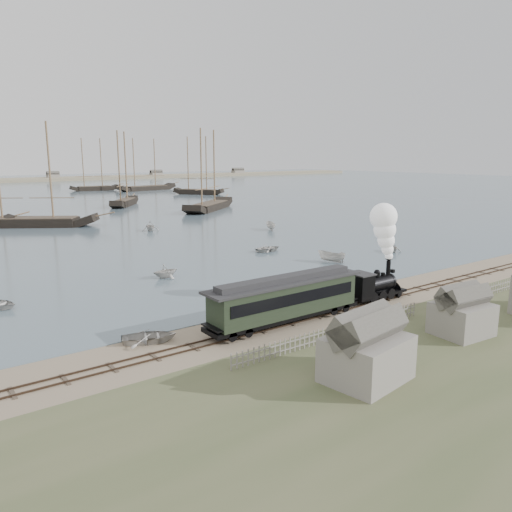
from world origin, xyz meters
TOP-DOWN VIEW (x-y plane):
  - ground at (0.00, 0.00)m, footprint 600.00×600.00m
  - rail_track at (0.00, -2.00)m, footprint 120.00×1.80m
  - picket_fence_west at (-6.50, -7.00)m, footprint 19.00×0.10m
  - picket_fence_east at (12.50, -7.50)m, footprint 15.00×0.10m
  - shed_left at (-10.00, -13.00)m, footprint 5.00×4.00m
  - shed_mid at (2.00, -12.00)m, footprint 4.00×3.50m
  - locomotive at (4.79, -2.00)m, footprint 7.13×2.66m
  - passenger_coach at (-7.34, -2.00)m, footprint 14.60×2.82m
  - beached_dinghy at (-18.09, 0.83)m, footprint 4.12×4.79m
  - rowboat_1 at (-8.34, 17.93)m, footprint 2.84×3.22m
  - rowboat_2 at (12.64, 12.80)m, footprint 4.04×2.75m
  - rowboat_3 at (10.65, 23.48)m, footprint 2.94×4.08m
  - rowboat_4 at (24.44, 12.55)m, footprint 3.71×3.53m
  - rowboat_5 at (23.65, 39.64)m, footprint 4.06×2.95m
  - rowboat_7 at (5.24, 51.61)m, footprint 4.00×3.63m
  - schooner_2 at (-10.83, 70.83)m, footprint 24.13×18.35m
  - schooner_3 at (19.15, 98.48)m, footprint 13.63×16.32m
  - schooner_4 at (32.50, 76.10)m, footprint 22.55×19.87m
  - schooner_5 at (55.39, 121.32)m, footprint 13.97×16.94m
  - schooner_8 at (32.18, 161.17)m, footprint 18.23×5.35m
  - schooner_9 at (49.30, 151.29)m, footprint 25.55×10.22m

SIDE VIEW (x-z plane):
  - ground at x=0.00m, z-range 0.00..0.00m
  - picket_fence_west at x=-6.50m, z-range -0.60..0.60m
  - picket_fence_east at x=12.50m, z-range -0.60..0.60m
  - shed_left at x=-10.00m, z-range -2.05..2.05m
  - shed_mid at x=2.00m, z-range -1.80..1.80m
  - rail_track at x=0.00m, z-range -0.04..0.12m
  - beached_dinghy at x=-18.09m, z-range 0.00..0.84m
  - rowboat_3 at x=10.65m, z-range 0.06..0.90m
  - rowboat_2 at x=12.64m, z-range 0.06..1.52m
  - rowboat_5 at x=23.65m, z-range 0.06..1.54m
  - rowboat_4 at x=24.44m, z-range 0.06..1.59m
  - rowboat_1 at x=-8.34m, z-range 0.06..1.65m
  - rowboat_7 at x=5.24m, z-range 0.06..1.88m
  - passenger_coach at x=-7.34m, z-range 0.46..4.01m
  - locomotive at x=4.79m, z-range -0.34..8.56m
  - schooner_2 at x=-10.83m, z-range 0.06..20.06m
  - schooner_3 at x=19.15m, z-range 0.06..20.06m
  - schooner_4 at x=32.50m, z-range 0.06..20.06m
  - schooner_5 at x=55.39m, z-range 0.06..20.06m
  - schooner_8 at x=32.18m, z-range 0.06..20.06m
  - schooner_9 at x=49.30m, z-range 0.06..20.06m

